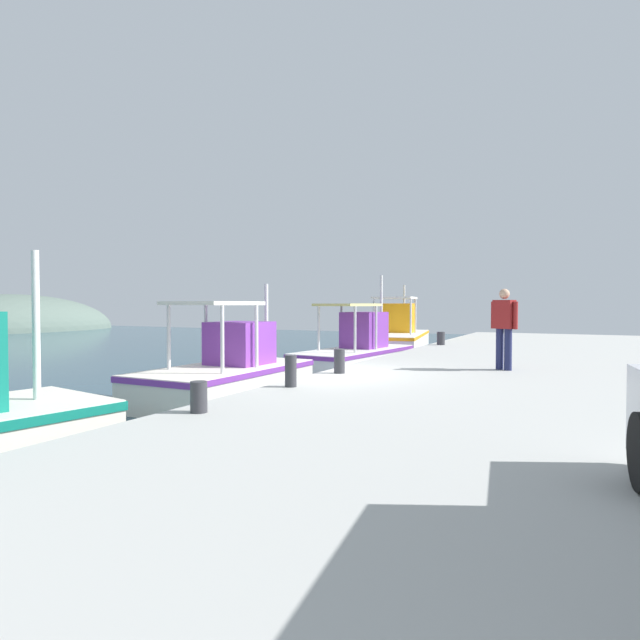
{
  "coord_description": "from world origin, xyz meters",
  "views": [
    {
      "loc": [
        -9.79,
        -4.97,
        2.22
      ],
      "look_at": [
        3.77,
        1.82,
        1.77
      ],
      "focal_mm": 29.92,
      "sensor_mm": 36.0,
      "label": 1
    }
  ],
  "objects_px": {
    "fishing_boat_second": "(227,374)",
    "mooring_bollard_nearest": "(199,397)",
    "fishing_boat_fourth": "(397,338)",
    "mooring_bollard_second": "(291,371)",
    "mooring_bollard_third": "(339,361)",
    "mooring_bollard_fourth": "(441,338)",
    "fishing_boat_third": "(356,352)",
    "fisherman_standing": "(504,325)"
  },
  "relations": [
    {
      "from": "fishing_boat_fourth",
      "to": "mooring_bollard_second",
      "type": "bearing_deg",
      "value": -168.75
    },
    {
      "from": "mooring_bollard_second",
      "to": "mooring_bollard_third",
      "type": "distance_m",
      "value": 2.01
    },
    {
      "from": "mooring_bollard_nearest",
      "to": "mooring_bollard_second",
      "type": "xyz_separation_m",
      "value": [
        2.42,
        0.0,
        0.07
      ]
    },
    {
      "from": "fishing_boat_fourth",
      "to": "mooring_bollard_second",
      "type": "distance_m",
      "value": 14.67
    },
    {
      "from": "mooring_bollard_second",
      "to": "mooring_bollard_fourth",
      "type": "relative_size",
      "value": 1.2
    },
    {
      "from": "mooring_bollard_nearest",
      "to": "mooring_bollard_second",
      "type": "bearing_deg",
      "value": 0.0
    },
    {
      "from": "mooring_bollard_nearest",
      "to": "mooring_bollard_fourth",
      "type": "relative_size",
      "value": 0.9
    },
    {
      "from": "mooring_bollard_nearest",
      "to": "mooring_bollard_fourth",
      "type": "distance_m",
      "value": 12.95
    },
    {
      "from": "fishing_boat_second",
      "to": "mooring_bollard_second",
      "type": "bearing_deg",
      "value": -126.01
    },
    {
      "from": "fishing_boat_fourth",
      "to": "mooring_bollard_nearest",
      "type": "xyz_separation_m",
      "value": [
        -16.81,
        -2.86,
        0.26
      ]
    },
    {
      "from": "fishing_boat_fourth",
      "to": "fisherman_standing",
      "type": "distance_m",
      "value": 11.86
    },
    {
      "from": "mooring_bollard_third",
      "to": "mooring_bollard_fourth",
      "type": "height_order",
      "value": "mooring_bollard_third"
    },
    {
      "from": "fishing_boat_second",
      "to": "mooring_bollard_third",
      "type": "bearing_deg",
      "value": -91.76
    },
    {
      "from": "fishing_boat_fourth",
      "to": "mooring_bollard_second",
      "type": "height_order",
      "value": "fishing_boat_fourth"
    },
    {
      "from": "mooring_bollard_nearest",
      "to": "mooring_bollard_second",
      "type": "relative_size",
      "value": 0.75
    },
    {
      "from": "fishing_boat_third",
      "to": "fishing_boat_fourth",
      "type": "distance_m",
      "value": 5.92
    },
    {
      "from": "mooring_bollard_third",
      "to": "mooring_bollard_fourth",
      "type": "distance_m",
      "value": 8.52
    },
    {
      "from": "mooring_bollard_second",
      "to": "mooring_bollard_fourth",
      "type": "distance_m",
      "value": 10.53
    },
    {
      "from": "fishing_boat_fourth",
      "to": "mooring_bollard_fourth",
      "type": "relative_size",
      "value": 14.57
    },
    {
      "from": "mooring_bollard_third",
      "to": "fishing_boat_second",
      "type": "bearing_deg",
      "value": 88.24
    },
    {
      "from": "mooring_bollard_second",
      "to": "mooring_bollard_third",
      "type": "height_order",
      "value": "mooring_bollard_second"
    },
    {
      "from": "fishing_boat_second",
      "to": "fishing_boat_fourth",
      "type": "height_order",
      "value": "fishing_boat_fourth"
    },
    {
      "from": "fisherman_standing",
      "to": "mooring_bollard_third",
      "type": "bearing_deg",
      "value": 125.33
    },
    {
      "from": "fisherman_standing",
      "to": "mooring_bollard_second",
      "type": "xyz_separation_m",
      "value": [
        -4.1,
        2.94,
        -0.7
      ]
    },
    {
      "from": "mooring_bollard_second",
      "to": "mooring_bollard_third",
      "type": "bearing_deg",
      "value": 0.0
    },
    {
      "from": "fishing_boat_third",
      "to": "mooring_bollard_second",
      "type": "relative_size",
      "value": 10.11
    },
    {
      "from": "fisherman_standing",
      "to": "mooring_bollard_fourth",
      "type": "distance_m",
      "value": 7.11
    },
    {
      "from": "mooring_bollard_second",
      "to": "mooring_bollard_fourth",
      "type": "xyz_separation_m",
      "value": [
        10.53,
        0.0,
        -0.05
      ]
    },
    {
      "from": "fishing_boat_fourth",
      "to": "fishing_boat_third",
      "type": "bearing_deg",
      "value": -174.85
    },
    {
      "from": "fishing_boat_fourth",
      "to": "mooring_bollard_third",
      "type": "relative_size",
      "value": 13.28
    },
    {
      "from": "fisherman_standing",
      "to": "mooring_bollard_second",
      "type": "distance_m",
      "value": 5.09
    },
    {
      "from": "fishing_boat_second",
      "to": "mooring_bollard_second",
      "type": "relative_size",
      "value": 8.56
    },
    {
      "from": "mooring_bollard_second",
      "to": "mooring_bollard_third",
      "type": "xyz_separation_m",
      "value": [
        2.01,
        0.0,
        -0.02
      ]
    },
    {
      "from": "mooring_bollard_second",
      "to": "mooring_bollard_fourth",
      "type": "height_order",
      "value": "mooring_bollard_second"
    },
    {
      "from": "fishing_boat_fourth",
      "to": "fishing_boat_second",
      "type": "bearing_deg",
      "value": 179.87
    },
    {
      "from": "fishing_boat_second",
      "to": "mooring_bollard_nearest",
      "type": "bearing_deg",
      "value": -147.43
    },
    {
      "from": "mooring_bollard_nearest",
      "to": "mooring_bollard_fourth",
      "type": "xyz_separation_m",
      "value": [
        12.95,
        0.0,
        0.02
      ]
    },
    {
      "from": "fishing_boat_third",
      "to": "fishing_boat_fourth",
      "type": "height_order",
      "value": "fishing_boat_third"
    },
    {
      "from": "mooring_bollard_nearest",
      "to": "mooring_bollard_second",
      "type": "distance_m",
      "value": 2.42
    },
    {
      "from": "fishing_boat_second",
      "to": "mooring_bollard_fourth",
      "type": "distance_m",
      "value": 8.92
    },
    {
      "from": "fishing_boat_fourth",
      "to": "mooring_bollard_nearest",
      "type": "relative_size",
      "value": 16.28
    },
    {
      "from": "mooring_bollard_nearest",
      "to": "mooring_bollard_third",
      "type": "xyz_separation_m",
      "value": [
        4.43,
        0.0,
        0.05
      ]
    }
  ]
}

